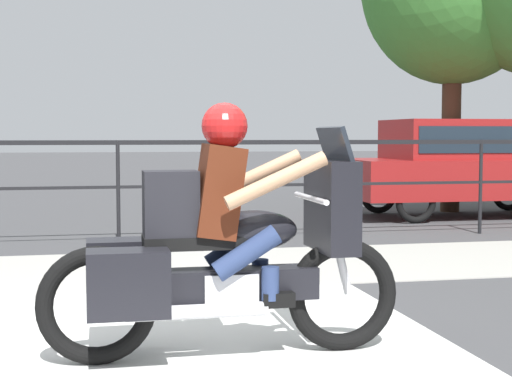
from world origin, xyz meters
name	(u,v)px	position (x,y,z in m)	size (l,w,h in m)	color
ground_plane	(150,363)	(0.00, 0.00, 0.00)	(120.00, 120.00, 0.00)	#424244
sidewalk_band	(126,270)	(0.00, 3.40, 0.01)	(44.00, 2.40, 0.01)	#A8A59E
crosswalk_band	(205,369)	(0.31, -0.20, 0.00)	(3.46, 6.00, 0.01)	silver
fence_railing	(118,163)	(0.00, 5.45, 1.05)	(36.00, 0.05, 1.34)	black
motorcycle	(222,246)	(0.46, 0.03, 0.71)	(2.31, 0.76, 1.61)	black
parked_car	(461,162)	(5.91, 7.66, 0.94)	(4.15, 1.79, 1.67)	maroon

